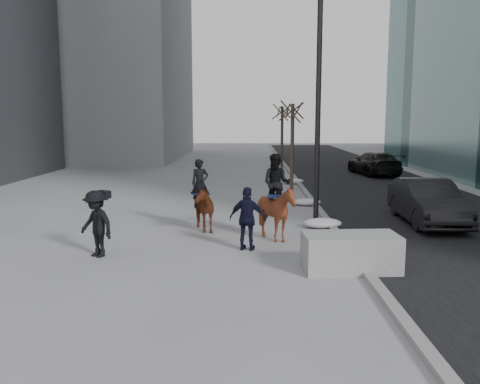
{
  "coord_description": "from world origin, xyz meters",
  "views": [
    {
      "loc": [
        0.25,
        -13.27,
        3.62
      ],
      "look_at": [
        0.0,
        1.2,
        1.5
      ],
      "focal_mm": 38.0,
      "sensor_mm": 36.0,
      "label": 1
    }
  ],
  "objects_px": {
    "planter": "(351,252)",
    "mounted_left": "(200,204)",
    "car_near": "(427,202)",
    "mounted_right": "(277,206)"
  },
  "relations": [
    {
      "from": "car_near",
      "to": "mounted_right",
      "type": "xyz_separation_m",
      "value": [
        -5.32,
        -2.51,
        0.27
      ]
    },
    {
      "from": "planter",
      "to": "mounted_left",
      "type": "height_order",
      "value": "mounted_left"
    },
    {
      "from": "planter",
      "to": "mounted_right",
      "type": "distance_m",
      "value": 3.46
    },
    {
      "from": "planter",
      "to": "mounted_left",
      "type": "bearing_deg",
      "value": 132.58
    },
    {
      "from": "car_near",
      "to": "mounted_left",
      "type": "xyz_separation_m",
      "value": [
        -7.72,
        -1.16,
        0.09
      ]
    },
    {
      "from": "car_near",
      "to": "mounted_right",
      "type": "distance_m",
      "value": 5.89
    },
    {
      "from": "car_near",
      "to": "mounted_left",
      "type": "distance_m",
      "value": 7.81
    },
    {
      "from": "planter",
      "to": "car_near",
      "type": "xyz_separation_m",
      "value": [
        3.72,
        5.52,
        0.32
      ]
    },
    {
      "from": "mounted_right",
      "to": "mounted_left",
      "type": "bearing_deg",
      "value": 150.74
    },
    {
      "from": "planter",
      "to": "car_near",
      "type": "bearing_deg",
      "value": 56.04
    }
  ]
}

